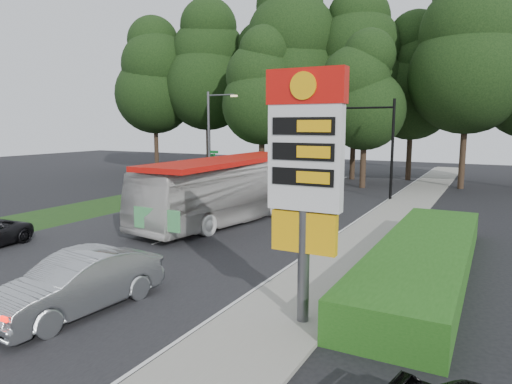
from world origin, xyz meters
The scene contains 20 objects.
ground centered at (0.00, 0.00, 0.00)m, with size 120.00×120.00×0.00m, color black.
road_surface centered at (0.00, 12.00, 0.01)m, with size 14.00×80.00×0.02m, color black.
sidewalk_right centered at (8.50, 12.00, 0.06)m, with size 3.00×80.00×0.12m, color gray.
grass_verge_left centered at (-9.50, 18.00, 0.01)m, with size 5.00×50.00×0.02m, color #193814.
hedge centered at (11.50, 8.00, 0.60)m, with size 3.00×14.00×1.20m, color #1F5115.
gas_station_pylon centered at (9.20, 1.99, 4.45)m, with size 2.10×0.45×6.85m.
traffic_signal_mast centered at (5.68, 24.00, 4.67)m, with size 6.10×0.35×7.20m.
streetlight_signs centered at (-6.99, 22.01, 4.44)m, with size 2.75×0.98×8.00m.
monument centered at (-2.00, 30.00, 5.10)m, with size 3.00×3.00×10.05m.
tree_far_west centered at (-22.00, 33.00, 10.68)m, with size 8.96×8.96×17.60m.
tree_west_mid centered at (-16.00, 35.00, 11.69)m, with size 9.80×9.80×19.25m.
tree_west_near centered at (-10.00, 37.00, 10.02)m, with size 8.40×8.40×16.50m.
tree_center_left centered at (-5.00, 33.00, 12.02)m, with size 10.08×10.08×19.80m.
tree_center_right centered at (1.00, 35.00, 11.02)m, with size 9.24×9.24×18.15m.
tree_east_near centered at (6.00, 37.00, 9.68)m, with size 8.12×8.12×15.95m.
tree_east_mid centered at (11.00, 33.00, 11.35)m, with size 9.52×9.52×18.70m.
tree_monument_left centered at (-6.00, 29.00, 8.68)m, with size 7.28×7.28×14.30m.
tree_monument_right centered at (3.50, 29.50, 8.01)m, with size 6.72×6.72×13.20m.
transit_bus centered at (0.50, 12.55, 1.78)m, with size 2.99×12.79×3.56m, color silver.
sedan_silver centered at (3.08, -0.27, 0.86)m, with size 1.82×5.23×1.72m, color #999CA0.
Camera 1 is at (13.62, -9.06, 5.46)m, focal length 32.00 mm.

